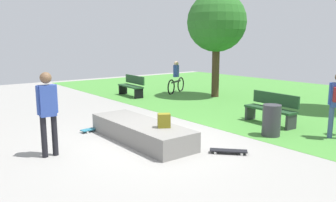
{
  "coord_description": "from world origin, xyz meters",
  "views": [
    {
      "loc": [
        6.28,
        -4.45,
        2.39
      ],
      "look_at": [
        -0.37,
        0.76,
        0.89
      ],
      "focal_mm": 35.7,
      "sensor_mm": 36.0,
      "label": 1
    }
  ],
  "objects": [
    {
      "name": "ground_plane",
      "position": [
        0.0,
        0.0,
        0.0
      ],
      "size": [
        28.0,
        28.0,
        0.0
      ],
      "primitive_type": "plane",
      "color": "gray"
    },
    {
      "name": "grass_lawn",
      "position": [
        0.0,
        8.09,
        0.0
      ],
      "size": [
        26.6,
        11.83,
        0.01
      ],
      "primitive_type": "cube",
      "color": "#478C38",
      "rests_on": "ground_plane"
    },
    {
      "name": "concrete_ledge",
      "position": [
        -0.37,
        -0.1,
        0.23
      ],
      "size": [
        3.17,
        1.03,
        0.46
      ],
      "primitive_type": "cube",
      "color": "gray",
      "rests_on": "ground_plane"
    },
    {
      "name": "backpack_on_ledge",
      "position": [
        0.4,
        0.04,
        0.62
      ],
      "size": [
        0.31,
        0.34,
        0.32
      ],
      "primitive_type": "cube",
      "rotation": [
        0.0,
        0.0,
        4.18
      ],
      "color": "olive",
      "rests_on": "concrete_ledge"
    },
    {
      "name": "skater_performing_trick",
      "position": [
        -0.58,
        -2.24,
        1.05
      ],
      "size": [
        0.24,
        0.43,
        1.79
      ],
      "color": "black",
      "rests_on": "ground_plane"
    },
    {
      "name": "skateboard_by_ledge",
      "position": [
        -1.89,
        -0.58,
        0.06
      ],
      "size": [
        0.3,
        0.82,
        0.08
      ],
      "color": "teal",
      "rests_on": "ground_plane"
    },
    {
      "name": "skateboard_spare",
      "position": [
        1.64,
        0.85,
        0.06
      ],
      "size": [
        0.72,
        0.69,
        0.08
      ],
      "color": "black",
      "rests_on": "ground_plane"
    },
    {
      "name": "park_bench_by_oak",
      "position": [
        -6.26,
        3.34,
        0.48
      ],
      "size": [
        1.63,
        0.57,
        0.91
      ],
      "color": "#1E4223",
      "rests_on": "ground_plane"
    },
    {
      "name": "park_bench_near_path",
      "position": [
        0.61,
        3.84,
        0.48
      ],
      "size": [
        1.63,
        0.58,
        0.91
      ],
      "color": "#1E4223",
      "rests_on": "ground_plane"
    },
    {
      "name": "tree_tall_oak",
      "position": [
        -3.88,
        6.14,
        3.19
      ],
      "size": [
        2.53,
        2.53,
        4.48
      ],
      "color": "#42301E",
      "rests_on": "grass_lawn"
    },
    {
      "name": "trash_bin",
      "position": [
        1.37,
        2.77,
        0.41
      ],
      "size": [
        0.46,
        0.46,
        0.81
      ],
      "primitive_type": "cylinder",
      "color": "#333338",
      "rests_on": "ground_plane"
    },
    {
      "name": "cyclist_on_bicycle",
      "position": [
        -5.84,
        5.54,
        0.63
      ],
      "size": [
        0.86,
        1.66,
        1.52
      ],
      "color": "black",
      "rests_on": "ground_plane"
    }
  ]
}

